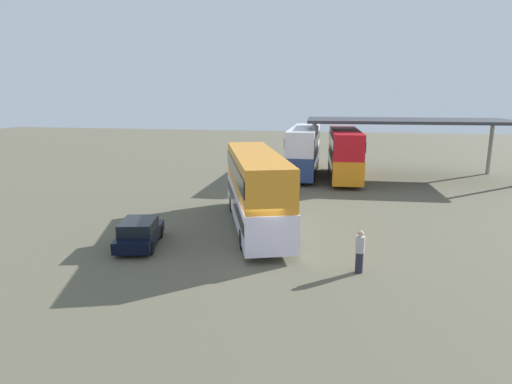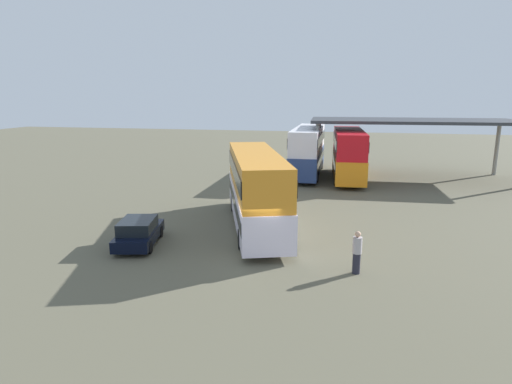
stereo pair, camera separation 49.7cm
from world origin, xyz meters
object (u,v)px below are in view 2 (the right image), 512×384
Objects in this scene: pedestrian_waiting at (357,252)px; parked_hatchback at (139,232)px; double_decker_near_canopy at (308,149)px; double_decker_mid_row at (348,153)px; double_decker_main at (256,187)px.

parked_hatchback is at bearing -90.97° from pedestrian_waiting.
double_decker_mid_row is (3.65, -1.38, -0.03)m from double_decker_near_canopy.
double_decker_near_canopy reaches higher than parked_hatchback.
double_decker_near_canopy is 22.74m from pedestrian_waiting.
double_decker_main is at bearing -129.29° from pedestrian_waiting.
double_decker_mid_row is at bearing -35.82° from double_decker_main.
double_decker_mid_row is 5.74× the size of pedestrian_waiting.
double_decker_main is 6.31× the size of pedestrian_waiting.
double_decker_main is 1.00× the size of double_decker_near_canopy.
double_decker_main is 6.72m from parked_hatchback.
parked_hatchback is 22.01m from double_decker_near_canopy.
double_decker_mid_row is 20.98m from pedestrian_waiting.
parked_hatchback is 10.50m from pedestrian_waiting.
double_decker_main is at bearing 175.15° from double_decker_near_canopy.
parked_hatchback is at bearing 112.08° from double_decker_main.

